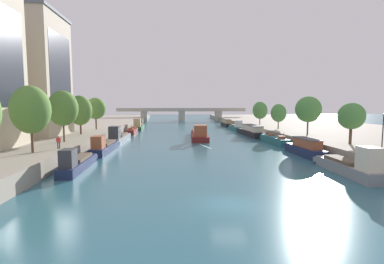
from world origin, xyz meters
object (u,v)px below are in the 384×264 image
object	(u,v)px
moored_boat_right_gap_after	(275,140)
tree_left_distant	(96,108)
moored_boat_right_far	(251,131)
person_on_quay	(58,141)
tree_right_by_lamp	(279,113)
lamppost_right_bank	(383,133)
moored_boat_left_end	(77,163)
tree_right_midway	(351,116)
tree_right_nearest	(260,110)
tree_left_nearest	(80,110)
tree_left_second	(63,108)
moored_boat_left_second	(119,137)
moored_boat_right_upstream	(350,166)
tree_left_past_mid	(31,110)
moored_boat_left_lone	(105,147)
moored_boat_left_far	(139,126)
bridge_far	(182,113)
moored_boat_right_midway	(305,148)
tree_right_far	(308,109)
moored_boat_right_second	(236,127)
moored_boat_left_near	(132,131)
barge_midriver	(199,134)
moored_boat_right_end	(226,123)

from	to	relation	value
moored_boat_right_gap_after	tree_left_distant	distance (m)	39.14
moored_boat_right_far	person_on_quay	distance (m)	44.56
tree_right_by_lamp	lamppost_right_bank	size ratio (longest dim) A/B	1.24
moored_boat_left_end	tree_left_distant	bearing A→B (deg)	101.02
tree_right_midway	tree_right_nearest	xyz separation A→B (m)	(-0.84, 39.39, 0.05)
tree_right_by_lamp	lamppost_right_bank	xyz separation A→B (m)	(-2.07, -35.66, -1.10)
lamppost_right_bank	tree_left_nearest	bearing A→B (deg)	146.46
tree_left_second	moored_boat_left_second	bearing A→B (deg)	69.31
moored_boat_right_upstream	tree_left_past_mid	size ratio (longest dim) A/B	1.40
moored_boat_left_lone	lamppost_right_bank	distance (m)	36.59
moored_boat_left_far	tree_left_past_mid	distance (m)	54.12
tree_left_second	bridge_far	distance (m)	88.76
moored_boat_right_far	tree_right_nearest	bearing A→B (deg)	63.85
moored_boat_right_midway	moored_boat_right_far	world-z (taller)	moored_boat_right_far
lamppost_right_bank	tree_right_nearest	bearing A→B (deg)	87.82
moored_boat_right_far	tree_left_nearest	distance (m)	38.07
moored_boat_right_midway	tree_right_far	world-z (taller)	tree_right_far
moored_boat_left_second	moored_boat_right_midway	world-z (taller)	moored_boat_left_second
moored_boat_left_end	moored_boat_right_second	distance (m)	57.46
moored_boat_left_end	lamppost_right_bank	world-z (taller)	lamppost_right_bank
moored_boat_left_near	moored_boat_right_second	world-z (taller)	moored_boat_right_second
moored_boat_left_far	moored_boat_right_gap_after	xyz separation A→B (m)	(29.47, -34.88, -0.27)
tree_right_by_lamp	tree_right_nearest	world-z (taller)	tree_right_nearest
moored_boat_right_upstream	bridge_far	world-z (taller)	bridge_far
tree_right_nearest	tree_left_nearest	bearing A→B (deg)	-150.89
moored_boat_right_upstream	moored_boat_right_second	bearing A→B (deg)	90.03
barge_midriver	moored_boat_right_gap_after	xyz separation A→B (m)	(13.41, -9.79, -0.26)
moored_boat_left_end	moored_boat_right_far	distance (m)	45.03
moored_boat_right_second	tree_left_nearest	bearing A→B (deg)	-142.56
moored_boat_left_near	tree_right_far	world-z (taller)	tree_right_far
tree_left_past_mid	tree_left_nearest	world-z (taller)	tree_left_past_mid
moored_boat_left_second	moored_boat_right_end	bearing A→B (deg)	53.51
moored_boat_right_second	bridge_far	xyz separation A→B (m)	(-14.32, 48.02, 2.79)
moored_boat_left_far	tree_right_nearest	size ratio (longest dim) A/B	2.46
moored_boat_left_end	tree_right_nearest	world-z (taller)	tree_right_nearest
tree_left_past_mid	tree_right_by_lamp	bearing A→B (deg)	36.99
barge_midriver	tree_left_second	size ratio (longest dim) A/B	2.55
moored_boat_left_near	person_on_quay	xyz separation A→B (m)	(-3.93, -37.51, 2.12)
tree_left_nearest	person_on_quay	bearing A→B (deg)	-80.95
moored_boat_left_far	tree_left_past_mid	bearing A→B (deg)	-96.30
moored_boat_right_second	bridge_far	size ratio (longest dim) A/B	0.20
moored_boat_left_second	moored_boat_right_second	world-z (taller)	moored_boat_left_second
moored_boat_left_second	tree_left_second	world-z (taller)	tree_left_second
tree_right_midway	tree_left_nearest	bearing A→B (deg)	158.67
moored_boat_left_far	tree_left_second	distance (m)	44.48
tree_left_past_mid	moored_boat_left_second	bearing A→B (deg)	77.43
moored_boat_left_lone	tree_right_nearest	world-z (taller)	tree_right_nearest
moored_boat_left_far	moored_boat_left_lone	bearing A→B (deg)	-90.37
moored_boat_left_end	moored_boat_right_midway	distance (m)	30.68
moored_boat_right_upstream	moored_boat_right_far	xyz separation A→B (m)	(0.18, 38.48, 0.11)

